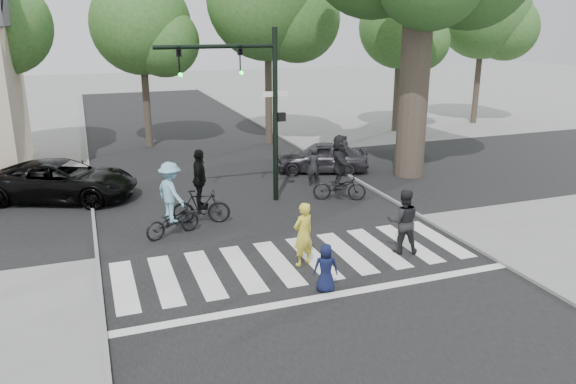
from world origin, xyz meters
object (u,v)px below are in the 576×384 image
at_px(pedestrian_woman, 303,234).
at_px(cyclist_left, 172,205).
at_px(cyclist_right, 340,171).
at_px(car_suv, 62,180).
at_px(cyclist_mid, 200,193).
at_px(pedestrian_adult, 403,221).
at_px(car_grey, 322,157).
at_px(pedestrian_child, 326,268).
at_px(traffic_signal, 251,92).

height_order(pedestrian_woman, cyclist_left, cyclist_left).
distance_m(cyclist_right, car_suv, 9.92).
bearing_deg(cyclist_mid, pedestrian_adult, -41.58).
xyz_separation_m(pedestrian_woman, car_suv, (-6.04, 8.17, -0.14)).
height_order(pedestrian_adult, car_suv, pedestrian_adult).
bearing_deg(car_grey, cyclist_left, -32.46).
height_order(pedestrian_child, cyclist_right, cyclist_right).
bearing_deg(cyclist_right, pedestrian_child, -117.65).
bearing_deg(pedestrian_child, car_grey, -93.24).
bearing_deg(car_grey, pedestrian_child, -1.83).
distance_m(cyclist_mid, car_suv, 5.84).
xyz_separation_m(traffic_signal, cyclist_mid, (-2.16, -1.45, -2.91)).
bearing_deg(car_suv, cyclist_left, -124.30).
bearing_deg(traffic_signal, pedestrian_woman, -92.89).
distance_m(pedestrian_adult, cyclist_mid, 6.39).
xyz_separation_m(cyclist_mid, car_suv, (-4.16, 4.09, -0.27)).
height_order(pedestrian_woman, car_grey, pedestrian_woman).
height_order(pedestrian_woman, pedestrian_child, pedestrian_woman).
distance_m(pedestrian_child, car_suv, 11.45).
distance_m(cyclist_mid, cyclist_right, 5.19).
xyz_separation_m(pedestrian_adult, car_suv, (-8.94, 8.33, -0.19)).
xyz_separation_m(pedestrian_child, cyclist_mid, (-1.83, 5.66, 0.39)).
bearing_deg(pedestrian_woman, car_grey, -136.07).
relative_size(pedestrian_adult, cyclist_mid, 0.76).
bearing_deg(pedestrian_child, cyclist_right, -98.02).
distance_m(pedestrian_woman, cyclist_mid, 4.49).
height_order(pedestrian_adult, cyclist_left, cyclist_left).
relative_size(pedestrian_woman, cyclist_left, 0.76).
relative_size(pedestrian_child, cyclist_right, 0.50).
xyz_separation_m(pedestrian_woman, car_grey, (4.22, 8.54, -0.20)).
distance_m(pedestrian_woman, cyclist_right, 5.76).
distance_m(traffic_signal, pedestrian_woman, 6.31).
relative_size(cyclist_right, car_grey, 0.62).
xyz_separation_m(traffic_signal, pedestrian_child, (-0.33, -7.11, -3.30)).
bearing_deg(pedestrian_adult, pedestrian_woman, 17.48).
bearing_deg(traffic_signal, car_grey, 37.41).
height_order(pedestrian_adult, cyclist_mid, cyclist_mid).
bearing_deg(pedestrian_child, cyclist_mid, -52.47).
bearing_deg(car_suv, pedestrian_child, -125.37).
distance_m(traffic_signal, cyclist_left, 4.87).
xyz_separation_m(cyclist_left, cyclist_mid, (1.02, 0.81, -0.00)).
relative_size(cyclist_left, cyclist_mid, 0.95).
distance_m(pedestrian_woman, car_suv, 10.16).
bearing_deg(car_grey, cyclist_right, 6.92).
bearing_deg(car_suv, car_grey, -64.83).
height_order(cyclist_right, car_grey, cyclist_right).
bearing_deg(pedestrian_adult, car_suv, -22.30).
bearing_deg(traffic_signal, cyclist_mid, -146.14).
relative_size(pedestrian_woman, cyclist_right, 0.72).
relative_size(pedestrian_woman, car_grey, 0.45).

